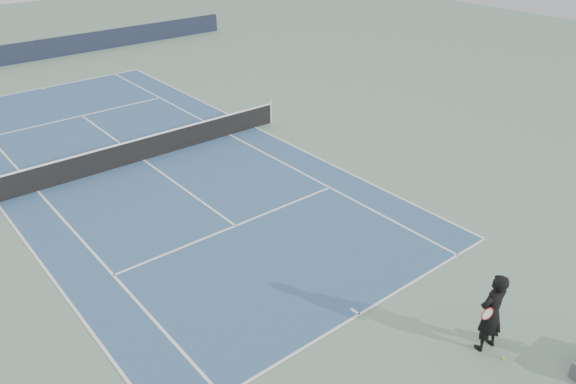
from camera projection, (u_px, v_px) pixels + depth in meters
ground at (144, 160)px, 22.24m from camera, size 80.00×80.00×0.00m
court_surface at (144, 160)px, 22.24m from camera, size 10.97×23.77×0.01m
tennis_net at (142, 149)px, 22.00m from camera, size 12.90×0.10×1.07m
windscreen_far at (8, 55)px, 34.13m from camera, size 30.00×0.25×1.20m
tennis_player at (491, 313)px, 12.68m from camera, size 0.87×0.65×2.06m
tennis_ball at (503, 358)px, 12.81m from camera, size 0.07×0.07×0.07m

